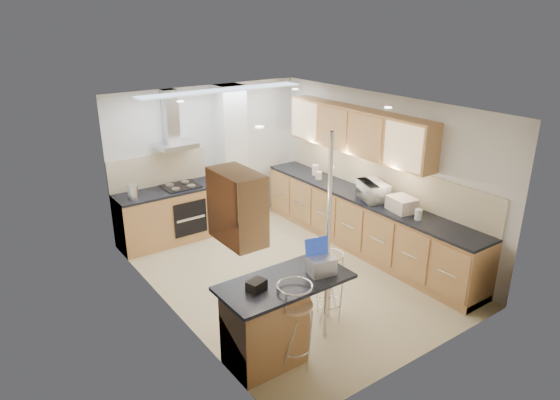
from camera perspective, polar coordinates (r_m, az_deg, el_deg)
ground at (r=7.51m, az=0.98°, el=-8.42°), size 4.80×4.80×0.00m
room_shell at (r=7.36m, az=1.35°, el=4.03°), size 3.64×4.84×2.51m
right_counter at (r=8.20m, az=9.48°, el=-2.51°), size 0.63×4.40×0.92m
back_counter at (r=8.56m, az=-12.60°, el=-1.72°), size 1.70×0.63×0.92m
peninsula at (r=5.70m, az=0.54°, el=-13.25°), size 1.47×0.72×0.94m
microwave at (r=7.81m, az=10.61°, el=1.00°), size 0.53×0.63×0.29m
laptop at (r=5.56m, az=4.76°, el=-7.49°), size 0.33×0.27×0.20m
bag at (r=5.27m, az=-2.70°, el=-9.70°), size 0.23×0.19×0.11m
bar_stool_near at (r=5.52m, az=1.64°, el=-14.11°), size 0.48×0.48×1.01m
bar_stool_end at (r=6.36m, az=5.66°, el=-9.69°), size 0.42×0.42×0.90m
jar_a at (r=8.92m, az=4.08°, el=3.44°), size 0.15×0.15×0.18m
jar_b at (r=8.70m, az=4.45°, el=2.81°), size 0.11×0.11×0.14m
jar_c at (r=7.97m, az=11.82°, el=0.93°), size 0.17×0.17×0.19m
jar_d at (r=7.25m, az=15.53°, el=-1.61°), size 0.13×0.13×0.15m
bread_bin at (r=7.49m, az=13.76°, el=-0.47°), size 0.37×0.44×0.21m
kettle at (r=8.06m, az=-16.45°, el=0.88°), size 0.16×0.16×0.23m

